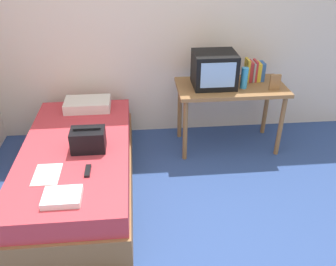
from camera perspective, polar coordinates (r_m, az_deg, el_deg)
The scene contains 13 objects.
ground_plane at distance 3.00m, azimuth 2.97°, elevation -17.99°, with size 8.00×8.00×0.00m, color #2D4784.
wall_back at distance 4.09m, azimuth -0.53°, elevation 17.07°, with size 5.20×0.10×2.60m, color beige.
bed at distance 3.51m, azimuth -14.10°, elevation -5.48°, with size 1.00×2.00×0.49m.
desk at distance 3.96m, azimuth 9.92°, elevation 6.20°, with size 1.16×0.60×0.75m.
tv at distance 3.82m, azimuth 7.37°, elevation 10.00°, with size 0.44×0.39×0.36m.
water_bottle at distance 3.85m, azimuth 12.06°, elevation 8.59°, with size 0.07×0.07×0.22m, color #3399DB.
book_row at distance 4.07m, azimuth 13.57°, elevation 9.61°, with size 0.20×0.16×0.24m.
picture_frame at distance 3.89m, azimuth 16.69°, elevation 7.77°, with size 0.11×0.02×0.16m, color olive.
pillow at distance 4.01m, azimuth -12.68°, elevation 4.47°, with size 0.49×0.31×0.11m, color silver.
handbag at distance 3.24m, azimuth -12.60°, elevation -1.06°, with size 0.30×0.20×0.23m.
magazine at distance 3.07m, azimuth -18.72°, elevation -6.27°, with size 0.21×0.29×0.01m, color white.
remote_dark at distance 3.01m, azimuth -12.67°, elevation -5.90°, with size 0.04×0.16×0.02m, color black.
folded_towel at distance 2.77m, azimuth -16.51°, elevation -9.76°, with size 0.28×0.22×0.05m, color white.
Camera 1 is at (-0.33, -1.97, 2.24)m, focal length 38.24 mm.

